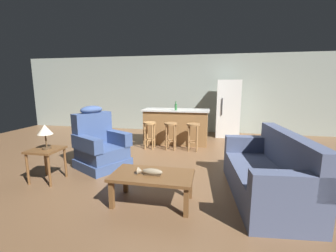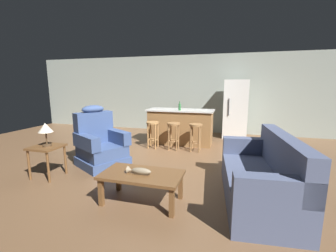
{
  "view_description": "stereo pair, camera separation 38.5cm",
  "coord_description": "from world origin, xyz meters",
  "px_view_note": "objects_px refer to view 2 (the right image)",
  "views": [
    {
      "loc": [
        0.98,
        -4.67,
        1.6
      ],
      "look_at": [
        0.06,
        -0.1,
        0.75
      ],
      "focal_mm": 24.0,
      "sensor_mm": 36.0,
      "label": 1
    },
    {
      "loc": [
        1.35,
        -4.58,
        1.6
      ],
      "look_at": [
        0.06,
        -0.1,
        0.75
      ],
      "focal_mm": 24.0,
      "sensor_mm": 36.0,
      "label": 2
    }
  ],
  "objects_px": {
    "end_table": "(47,151)",
    "bar_stool_right": "(196,132)",
    "bottle_tall_green": "(180,107)",
    "table_lamp": "(45,129)",
    "kitchen_island": "(180,127)",
    "bar_stool_left": "(153,130)",
    "recliner_near_lamp": "(100,144)",
    "fish_figurine": "(139,171)",
    "bar_stool_middle": "(174,131)",
    "coffee_table": "(142,177)",
    "couch": "(262,177)",
    "refrigerator": "(235,109)"
  },
  "relations": [
    {
      "from": "bar_stool_right",
      "to": "refrigerator",
      "type": "height_order",
      "value": "refrigerator"
    },
    {
      "from": "end_table",
      "to": "couch",
      "type": "bearing_deg",
      "value": 2.4
    },
    {
      "from": "couch",
      "to": "kitchen_island",
      "type": "bearing_deg",
      "value": -62.44
    },
    {
      "from": "recliner_near_lamp",
      "to": "table_lamp",
      "type": "height_order",
      "value": "recliner_near_lamp"
    },
    {
      "from": "bar_stool_left",
      "to": "bar_stool_right",
      "type": "relative_size",
      "value": 1.0
    },
    {
      "from": "bar_stool_right",
      "to": "couch",
      "type": "bearing_deg",
      "value": -59.05
    },
    {
      "from": "bottle_tall_green",
      "to": "table_lamp",
      "type": "bearing_deg",
      "value": -122.74
    },
    {
      "from": "end_table",
      "to": "bar_stool_right",
      "type": "relative_size",
      "value": 0.82
    },
    {
      "from": "bar_stool_right",
      "to": "fish_figurine",
      "type": "bearing_deg",
      "value": -97.31
    },
    {
      "from": "end_table",
      "to": "refrigerator",
      "type": "relative_size",
      "value": 0.32
    },
    {
      "from": "recliner_near_lamp",
      "to": "couch",
      "type": "bearing_deg",
      "value": 16.84
    },
    {
      "from": "bar_stool_middle",
      "to": "bottle_tall_green",
      "type": "relative_size",
      "value": 2.84
    },
    {
      "from": "end_table",
      "to": "bottle_tall_green",
      "type": "distance_m",
      "value": 3.24
    },
    {
      "from": "fish_figurine",
      "to": "bottle_tall_green",
      "type": "distance_m",
      "value": 3.12
    },
    {
      "from": "fish_figurine",
      "to": "end_table",
      "type": "bearing_deg",
      "value": 168.34
    },
    {
      "from": "bottle_tall_green",
      "to": "coffee_table",
      "type": "bearing_deg",
      "value": -86.59
    },
    {
      "from": "table_lamp",
      "to": "refrigerator",
      "type": "relative_size",
      "value": 0.23
    },
    {
      "from": "bar_stool_middle",
      "to": "end_table",
      "type": "bearing_deg",
      "value": -126.85
    },
    {
      "from": "couch",
      "to": "end_table",
      "type": "bearing_deg",
      "value": -3.19
    },
    {
      "from": "bar_stool_left",
      "to": "couch",
      "type": "bearing_deg",
      "value": -41.74
    },
    {
      "from": "table_lamp",
      "to": "end_table",
      "type": "bearing_deg",
      "value": 162.03
    },
    {
      "from": "bottle_tall_green",
      "to": "end_table",
      "type": "bearing_deg",
      "value": -123.34
    },
    {
      "from": "recliner_near_lamp",
      "to": "coffee_table",
      "type": "bearing_deg",
      "value": -10.61
    },
    {
      "from": "fish_figurine",
      "to": "bar_stool_left",
      "type": "relative_size",
      "value": 0.5
    },
    {
      "from": "bar_stool_middle",
      "to": "refrigerator",
      "type": "height_order",
      "value": "refrigerator"
    },
    {
      "from": "recliner_near_lamp",
      "to": "fish_figurine",
      "type": "bearing_deg",
      "value": -11.92
    },
    {
      "from": "fish_figurine",
      "to": "refrigerator",
      "type": "bearing_deg",
      "value": 74.35
    },
    {
      "from": "couch",
      "to": "table_lamp",
      "type": "xyz_separation_m",
      "value": [
        -3.49,
        -0.16,
        0.53
      ]
    },
    {
      "from": "end_table",
      "to": "bottle_tall_green",
      "type": "height_order",
      "value": "bottle_tall_green"
    },
    {
      "from": "recliner_near_lamp",
      "to": "bottle_tall_green",
      "type": "height_order",
      "value": "recliner_near_lamp"
    },
    {
      "from": "table_lamp",
      "to": "bar_stool_left",
      "type": "bearing_deg",
      "value": 63.94
    },
    {
      "from": "end_table",
      "to": "bottle_tall_green",
      "type": "xyz_separation_m",
      "value": [
        1.75,
        2.67,
        0.58
      ]
    },
    {
      "from": "kitchen_island",
      "to": "bar_stool_left",
      "type": "distance_m",
      "value": 0.86
    },
    {
      "from": "couch",
      "to": "end_table",
      "type": "xyz_separation_m",
      "value": [
        -3.52,
        -0.15,
        0.12
      ]
    },
    {
      "from": "bottle_tall_green",
      "to": "bar_stool_middle",
      "type": "bearing_deg",
      "value": -97.93
    },
    {
      "from": "bar_stool_middle",
      "to": "bar_stool_left",
      "type": "bearing_deg",
      "value": 180.0
    },
    {
      "from": "table_lamp",
      "to": "bar_stool_right",
      "type": "distance_m",
      "value": 3.2
    },
    {
      "from": "couch",
      "to": "recliner_near_lamp",
      "type": "bearing_deg",
      "value": -18.13
    },
    {
      "from": "end_table",
      "to": "bottle_tall_green",
      "type": "relative_size",
      "value": 2.34
    },
    {
      "from": "recliner_near_lamp",
      "to": "kitchen_island",
      "type": "relative_size",
      "value": 0.67
    },
    {
      "from": "bar_stool_middle",
      "to": "couch",
      "type": "bearing_deg",
      "value": -49.3
    },
    {
      "from": "bottle_tall_green",
      "to": "fish_figurine",
      "type": "bearing_deg",
      "value": -87.1
    },
    {
      "from": "couch",
      "to": "bar_stool_left",
      "type": "relative_size",
      "value": 2.9
    },
    {
      "from": "couch",
      "to": "bar_stool_middle",
      "type": "bearing_deg",
      "value": -54.88
    },
    {
      "from": "bar_stool_left",
      "to": "bar_stool_right",
      "type": "bearing_deg",
      "value": 0.0
    },
    {
      "from": "recliner_near_lamp",
      "to": "bar_stool_left",
      "type": "height_order",
      "value": "recliner_near_lamp"
    },
    {
      "from": "kitchen_island",
      "to": "refrigerator",
      "type": "height_order",
      "value": "refrigerator"
    },
    {
      "from": "fish_figurine",
      "to": "couch",
      "type": "bearing_deg",
      "value": 18.56
    },
    {
      "from": "kitchen_island",
      "to": "bar_stool_left",
      "type": "bearing_deg",
      "value": -132.58
    },
    {
      "from": "coffee_table",
      "to": "refrigerator",
      "type": "distance_m",
      "value": 4.65
    }
  ]
}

